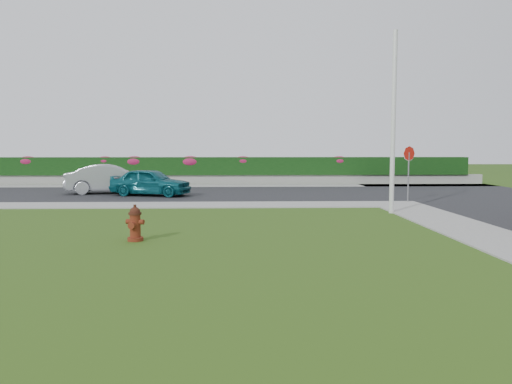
{
  "coord_description": "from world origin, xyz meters",
  "views": [
    {
      "loc": [
        0.74,
        -10.62,
        2.24
      ],
      "look_at": [
        1.22,
        4.71,
        0.9
      ],
      "focal_mm": 35.0,
      "sensor_mm": 36.0,
      "label": 1
    }
  ],
  "objects_px": {
    "sedan_teal": "(151,182)",
    "stop_sign": "(409,161)",
    "utility_pole": "(393,123)",
    "fire_hydrant": "(135,224)",
    "sedan_silver": "(111,179)"
  },
  "relations": [
    {
      "from": "sedan_teal",
      "to": "stop_sign",
      "type": "bearing_deg",
      "value": -88.34
    },
    {
      "from": "sedan_silver",
      "to": "sedan_teal",
      "type": "bearing_deg",
      "value": -132.52
    },
    {
      "from": "fire_hydrant",
      "to": "sedan_teal",
      "type": "height_order",
      "value": "sedan_teal"
    },
    {
      "from": "sedan_teal",
      "to": "stop_sign",
      "type": "height_order",
      "value": "stop_sign"
    },
    {
      "from": "fire_hydrant",
      "to": "utility_pole",
      "type": "height_order",
      "value": "utility_pole"
    },
    {
      "from": "sedan_silver",
      "to": "stop_sign",
      "type": "relative_size",
      "value": 1.82
    },
    {
      "from": "fire_hydrant",
      "to": "sedan_teal",
      "type": "distance_m",
      "value": 11.44
    },
    {
      "from": "sedan_teal",
      "to": "sedan_silver",
      "type": "relative_size",
      "value": 0.87
    },
    {
      "from": "sedan_teal",
      "to": "utility_pole",
      "type": "distance_m",
      "value": 11.62
    },
    {
      "from": "sedan_teal",
      "to": "sedan_silver",
      "type": "bearing_deg",
      "value": 74.8
    },
    {
      "from": "stop_sign",
      "to": "sedan_teal",
      "type": "bearing_deg",
      "value": 162.22
    },
    {
      "from": "sedan_silver",
      "to": "utility_pole",
      "type": "bearing_deg",
      "value": -134.37
    },
    {
      "from": "fire_hydrant",
      "to": "sedan_teal",
      "type": "xyz_separation_m",
      "value": [
        -1.64,
        11.32,
        0.26
      ]
    },
    {
      "from": "sedan_teal",
      "to": "sedan_silver",
      "type": "distance_m",
      "value": 2.54
    },
    {
      "from": "sedan_teal",
      "to": "stop_sign",
      "type": "distance_m",
      "value": 11.6
    }
  ]
}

